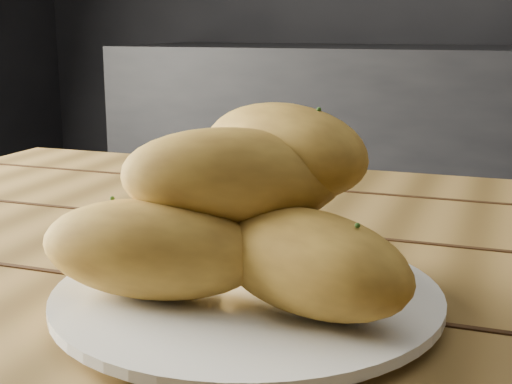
{
  "coord_description": "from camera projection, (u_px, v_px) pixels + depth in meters",
  "views": [
    {
      "loc": [
        -0.14,
        -0.63,
        0.97
      ],
      "look_at": [
        -0.32,
        -0.13,
        0.84
      ],
      "focal_mm": 50.0,
      "sensor_mm": 36.0,
      "label": 1
    }
  ],
  "objects": [
    {
      "name": "plate",
      "position": [
        247.0,
        299.0,
        0.55
      ],
      "size": [
        0.3,
        0.3,
        0.02
      ],
      "color": "white",
      "rests_on": "table"
    },
    {
      "name": "bread_rolls",
      "position": [
        246.0,
        212.0,
        0.54
      ],
      "size": [
        0.3,
        0.25,
        0.14
      ],
      "color": "gold",
      "rests_on": "plate"
    }
  ]
}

